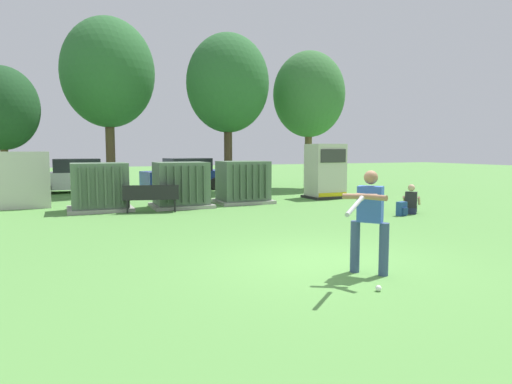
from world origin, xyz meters
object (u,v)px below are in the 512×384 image
(transformer_mid_east, at_px, (243,183))
(parked_car_left_of_center, at_px, (186,175))
(seated_spectator, at_px, (411,202))
(parked_car_leftmost, at_px, (75,177))
(batter, at_px, (369,217))
(transformer_west, at_px, (99,188))
(backpack, at_px, (402,209))
(sports_ball, at_px, (378,288))
(generator_enclosure, at_px, (325,171))
(transformer_mid_west, at_px, (181,185))
(park_bench, at_px, (151,196))

(transformer_mid_east, height_order, parked_car_left_of_center, same)
(seated_spectator, height_order, parked_car_leftmost, parked_car_leftmost)
(batter, bearing_deg, transformer_west, 109.38)
(transformer_mid_east, relative_size, parked_car_leftmost, 0.49)
(backpack, relative_size, parked_car_left_of_center, 0.10)
(sports_ball, bearing_deg, parked_car_leftmost, 101.51)
(generator_enclosure, bearing_deg, transformer_mid_east, -176.20)
(transformer_mid_west, height_order, parked_car_left_of_center, same)
(batter, xyz_separation_m, parked_car_left_of_center, (1.09, 16.51, -0.22))
(transformer_west, distance_m, transformer_mid_west, 2.77)
(sports_ball, xyz_separation_m, parked_car_left_of_center, (1.50, 17.31, 0.71))
(transformer_mid_east, height_order, backpack, transformer_mid_east)
(transformer_west, relative_size, parked_car_leftmost, 0.49)
(seated_spectator, relative_size, backpack, 2.19)
(transformer_mid_west, height_order, backpack, transformer_mid_west)
(transformer_mid_west, height_order, transformer_mid_east, same)
(generator_enclosure, bearing_deg, parked_car_leftmost, 144.35)
(transformer_mid_west, bearing_deg, parked_car_leftmost, 113.82)
(parked_car_left_of_center, bearing_deg, seated_spectator, -67.52)
(transformer_mid_west, relative_size, batter, 1.21)
(transformer_mid_east, bearing_deg, sports_ball, -101.13)
(park_bench, xyz_separation_m, batter, (2.01, -8.88, 0.44))
(backpack, xyz_separation_m, parked_car_leftmost, (-9.22, 12.36, 0.54))
(batter, bearing_deg, transformer_mid_east, 80.23)
(transformer_mid_east, relative_size, sports_ball, 23.33)
(backpack, bearing_deg, park_bench, 151.79)
(sports_ball, bearing_deg, seated_spectator, 45.08)
(batter, relative_size, sports_ball, 19.33)
(transformer_west, xyz_separation_m, transformer_mid_west, (2.76, -0.19, 0.00))
(parked_car_left_of_center, bearing_deg, generator_enclosure, -53.26)
(batter, bearing_deg, generator_enclosure, 61.75)
(parked_car_left_of_center, bearing_deg, sports_ball, -94.94)
(generator_enclosure, relative_size, parked_car_leftmost, 0.54)
(transformer_west, height_order, generator_enclosure, generator_enclosure)
(transformer_west, bearing_deg, generator_enclosure, 2.60)
(transformer_mid_east, distance_m, park_bench, 3.99)
(transformer_mid_west, bearing_deg, park_bench, -142.10)
(transformer_west, bearing_deg, parked_car_left_of_center, 54.52)
(transformer_mid_west, relative_size, backpack, 4.77)
(transformer_mid_west, height_order, batter, batter)
(generator_enclosure, height_order, parked_car_leftmost, generator_enclosure)
(transformer_west, relative_size, transformer_mid_west, 1.00)
(generator_enclosure, distance_m, parked_car_leftmost, 11.99)
(generator_enclosure, distance_m, backpack, 5.49)
(transformer_mid_east, distance_m, parked_car_leftmost, 9.32)
(park_bench, bearing_deg, batter, -77.27)
(transformer_west, xyz_separation_m, batter, (3.53, -10.03, 0.19))
(parked_car_leftmost, height_order, parked_car_left_of_center, same)
(transformer_mid_east, xyz_separation_m, batter, (-1.75, -10.19, 0.19))
(transformer_mid_west, distance_m, park_bench, 1.59)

